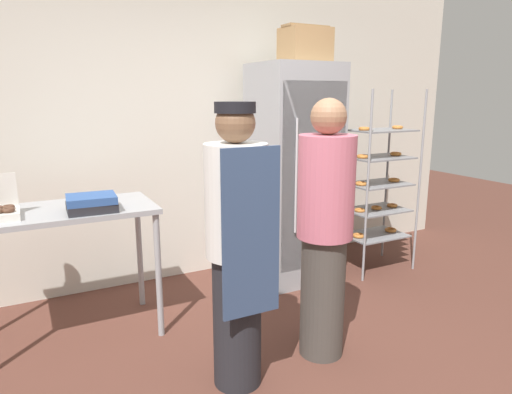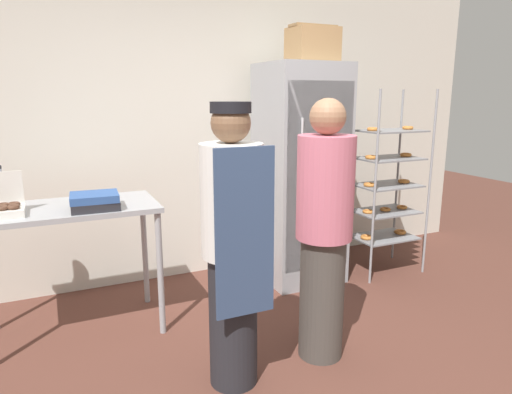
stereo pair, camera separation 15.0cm
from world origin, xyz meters
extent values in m
cube|color=silver|center=(0.00, 2.20, 1.42)|extent=(6.40, 0.12, 2.83)
cube|color=#9EA0A5|center=(0.87, 1.63, 0.98)|extent=(0.68, 0.66, 1.95)
cube|color=gray|center=(0.87, 1.31, 1.00)|extent=(0.63, 0.02, 1.60)
cylinder|color=silver|center=(0.68, 1.28, 1.02)|extent=(0.02, 0.02, 0.96)
cylinder|color=#93969B|center=(1.39, 1.21, 0.87)|extent=(0.02, 0.02, 1.73)
cylinder|color=#93969B|center=(2.02, 1.21, 0.87)|extent=(0.02, 0.02, 1.73)
cylinder|color=#93969B|center=(1.39, 1.64, 0.87)|extent=(0.02, 0.02, 1.73)
cylinder|color=#93969B|center=(2.02, 1.64, 0.87)|extent=(0.02, 0.02, 1.73)
cube|color=gray|center=(1.70, 1.42, 0.34)|extent=(0.59, 0.40, 0.01)
torus|color=orange|center=(1.50, 1.42, 0.36)|extent=(0.12, 0.12, 0.03)
torus|color=orange|center=(1.91, 1.42, 0.36)|extent=(0.12, 0.12, 0.03)
cube|color=gray|center=(1.70, 1.42, 0.59)|extent=(0.59, 0.40, 0.01)
torus|color=orange|center=(1.50, 1.42, 0.61)|extent=(0.10, 0.10, 0.03)
torus|color=orange|center=(1.70, 1.42, 0.61)|extent=(0.10, 0.10, 0.03)
torus|color=orange|center=(1.91, 1.42, 0.61)|extent=(0.10, 0.10, 0.03)
cube|color=gray|center=(1.70, 1.42, 0.85)|extent=(0.59, 0.40, 0.01)
torus|color=orange|center=(1.50, 1.42, 0.87)|extent=(0.11, 0.11, 0.03)
torus|color=orange|center=(1.91, 1.42, 0.87)|extent=(0.11, 0.11, 0.03)
cube|color=gray|center=(1.70, 1.42, 1.10)|extent=(0.59, 0.40, 0.01)
torus|color=orange|center=(1.50, 1.42, 1.13)|extent=(0.11, 0.11, 0.03)
torus|color=orange|center=(1.91, 1.42, 1.13)|extent=(0.11, 0.11, 0.03)
cube|color=gray|center=(1.70, 1.42, 1.36)|extent=(0.59, 0.40, 0.01)
torus|color=orange|center=(1.50, 1.42, 1.38)|extent=(0.10, 0.10, 0.03)
torus|color=orange|center=(1.91, 1.42, 1.38)|extent=(0.10, 0.10, 0.03)
cube|color=#9EA0A5|center=(-1.10, 1.39, 0.92)|extent=(1.18, 0.64, 0.04)
cylinder|color=#9EA0A5|center=(-0.54, 1.11, 0.45)|extent=(0.04, 0.04, 0.90)
cylinder|color=#9EA0A5|center=(-0.54, 1.67, 0.45)|extent=(0.04, 0.04, 0.90)
torus|color=#513323|center=(-1.41, 1.23, 1.00)|extent=(0.07, 0.07, 0.03)
torus|color=#513323|center=(-1.41, 1.32, 1.00)|extent=(0.07, 0.07, 0.03)
cube|color=#232328|center=(-0.93, 1.23, 0.97)|extent=(0.31, 0.27, 0.06)
cube|color=#2D5193|center=(-0.93, 1.23, 1.02)|extent=(0.32, 0.28, 0.05)
cube|color=#A87F51|center=(0.95, 1.59, 2.10)|extent=(0.39, 0.31, 0.29)
cube|color=#977249|center=(0.95, 1.59, 2.25)|extent=(0.40, 0.16, 0.02)
cylinder|color=#232328|center=(-0.29, 0.37, 0.40)|extent=(0.28, 0.28, 0.80)
cylinder|color=silver|center=(-0.29, 0.37, 1.11)|extent=(0.35, 0.35, 0.63)
sphere|color=brown|center=(-0.29, 0.37, 1.54)|extent=(0.22, 0.22, 0.22)
cube|color=#33476B|center=(-0.29, 0.19, 0.97)|extent=(0.33, 0.02, 0.91)
cylinder|color=black|center=(-0.29, 0.37, 1.62)|extent=(0.22, 0.22, 0.06)
cylinder|color=#47423D|center=(0.34, 0.40, 0.40)|extent=(0.29, 0.29, 0.81)
cylinder|color=#C6667A|center=(0.34, 0.40, 1.13)|extent=(0.35, 0.35, 0.64)
sphere|color=#9E7051|center=(0.34, 0.40, 1.56)|extent=(0.22, 0.22, 0.22)
camera|label=1|loc=(-1.32, -1.84, 1.69)|focal=32.00mm
camera|label=2|loc=(-1.18, -1.91, 1.69)|focal=32.00mm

